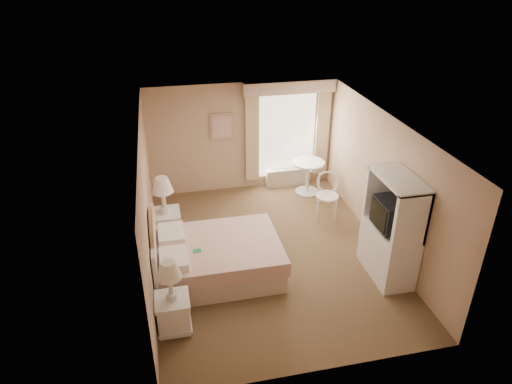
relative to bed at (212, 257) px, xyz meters
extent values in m
cube|color=brown|center=(1.12, 0.39, -0.35)|extent=(4.20, 5.50, 0.01)
cube|color=silver|center=(1.12, 0.39, 2.15)|extent=(4.20, 5.50, 0.01)
cube|color=tan|center=(1.12, 3.14, 0.90)|extent=(4.20, 0.01, 2.50)
cube|color=tan|center=(1.12, -2.36, 0.90)|extent=(4.20, 0.01, 2.50)
cube|color=tan|center=(-0.98, 0.39, 0.90)|extent=(0.01, 5.50, 2.50)
cube|color=tan|center=(3.22, 0.39, 0.90)|extent=(0.01, 5.50, 2.50)
cube|color=white|center=(2.17, 3.11, 0.90)|extent=(1.30, 0.02, 2.00)
cube|color=beige|center=(1.34, 3.06, 0.90)|extent=(0.30, 0.08, 2.05)
cube|color=beige|center=(3.00, 3.06, 0.90)|extent=(0.30, 0.08, 2.05)
cube|color=tan|center=(2.17, 3.02, 2.02)|extent=(2.05, 0.20, 0.28)
cube|color=beige|center=(2.17, 3.02, -0.14)|extent=(1.00, 0.22, 0.42)
cube|color=tan|center=(0.67, 3.11, 1.20)|extent=(0.52, 0.03, 0.62)
cube|color=beige|center=(0.67, 3.09, 1.20)|extent=(0.42, 0.02, 0.52)
cube|color=tan|center=(0.12, 0.00, -0.18)|extent=(2.03, 1.54, 0.35)
cube|color=beige|center=(0.12, 0.00, 0.13)|extent=(2.08, 1.60, 0.27)
cube|color=white|center=(-0.64, -0.37, 0.33)|extent=(0.43, 0.60, 0.14)
cube|color=white|center=(-0.64, 0.37, 0.33)|extent=(0.43, 0.60, 0.14)
cube|color=green|center=(-0.25, -0.14, 0.27)|extent=(0.14, 0.10, 0.01)
cube|color=silver|center=(-0.93, 0.00, 0.18)|extent=(0.06, 1.64, 1.06)
cylinder|color=tan|center=(-0.93, 0.00, 0.28)|extent=(0.05, 1.45, 1.45)
cube|color=white|center=(-0.72, -1.18, -0.08)|extent=(0.46, 0.46, 0.49)
cube|color=white|center=(-0.72, -1.18, 0.19)|extent=(0.49, 0.49, 0.06)
cube|color=white|center=(-0.72, -1.18, -0.25)|extent=(0.49, 0.49, 0.05)
cylinder|color=silver|center=(-0.72, -1.18, 0.27)|extent=(0.16, 0.16, 0.10)
cylinder|color=silver|center=(-0.72, -1.18, 0.47)|extent=(0.07, 0.07, 0.40)
cone|color=white|center=(-0.72, -1.18, 0.74)|extent=(0.36, 0.36, 0.26)
cube|color=white|center=(-0.72, 1.20, -0.05)|extent=(0.51, 0.51, 0.55)
cube|color=white|center=(-0.72, 1.20, 0.26)|extent=(0.55, 0.55, 0.07)
cube|color=white|center=(-0.72, 1.20, -0.24)|extent=(0.55, 0.55, 0.06)
cylinder|color=silver|center=(-0.72, 1.20, 0.35)|extent=(0.18, 0.18, 0.11)
cylinder|color=silver|center=(-0.72, 1.20, 0.57)|extent=(0.08, 0.08, 0.44)
cone|color=white|center=(-0.72, 1.20, 0.87)|extent=(0.40, 0.40, 0.29)
cylinder|color=silver|center=(2.54, 2.56, -0.33)|extent=(0.54, 0.54, 0.03)
cylinder|color=silver|center=(2.54, 2.56, 0.03)|extent=(0.08, 0.08, 0.73)
cylinder|color=white|center=(2.54, 2.56, 0.40)|extent=(0.73, 0.73, 0.04)
cylinder|color=silver|center=(2.35, 1.29, -0.11)|extent=(0.03, 0.03, 0.48)
cylinder|color=silver|center=(2.70, 1.18, -0.11)|extent=(0.03, 0.03, 0.48)
cylinder|color=silver|center=(2.46, 1.64, -0.11)|extent=(0.03, 0.03, 0.48)
cylinder|color=silver|center=(2.81, 1.53, -0.11)|extent=(0.03, 0.03, 0.48)
cylinder|color=white|center=(2.58, 1.41, 0.14)|extent=(0.59, 0.59, 0.04)
torus|color=silver|center=(2.63, 1.55, 0.40)|extent=(0.47, 0.25, 0.46)
cylinder|color=silver|center=(2.46, 1.64, 0.35)|extent=(0.03, 0.03, 0.43)
cylinder|color=silver|center=(2.81, 1.53, 0.35)|extent=(0.03, 0.03, 0.43)
cube|color=white|center=(2.93, -0.62, 0.11)|extent=(0.56, 1.12, 0.92)
cube|color=white|center=(2.93, -1.14, 1.03)|extent=(0.56, 0.08, 0.92)
cube|color=white|center=(2.93, -0.10, 1.03)|extent=(0.56, 0.08, 0.92)
cube|color=white|center=(2.93, -0.62, 1.49)|extent=(0.56, 1.12, 0.06)
cube|color=white|center=(3.19, -0.62, 1.03)|extent=(0.04, 1.12, 0.92)
cube|color=black|center=(2.91, -0.62, 0.85)|extent=(0.49, 0.61, 0.49)
cube|color=black|center=(2.66, -0.62, 0.85)|extent=(0.02, 0.51, 0.41)
camera|label=1|loc=(-0.61, -6.36, 4.63)|focal=32.00mm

